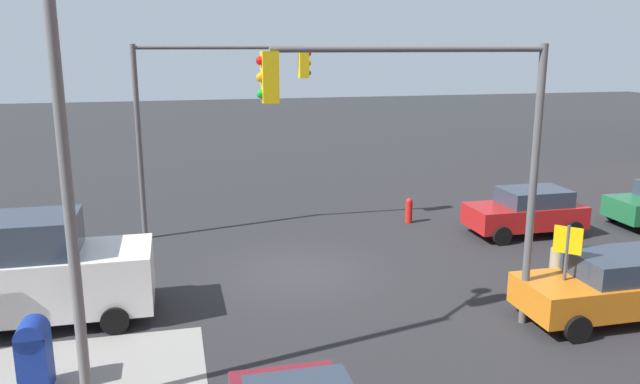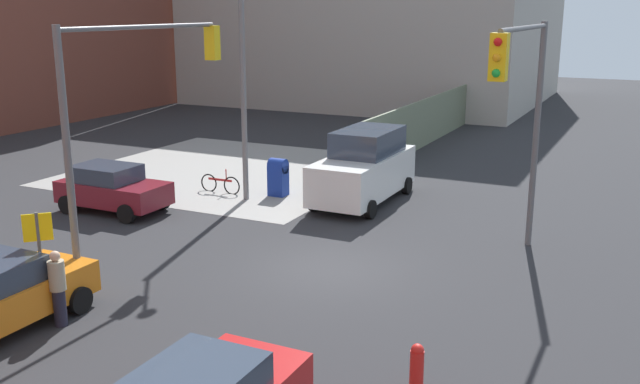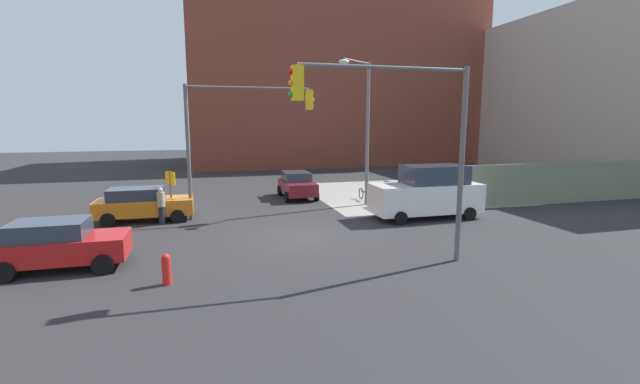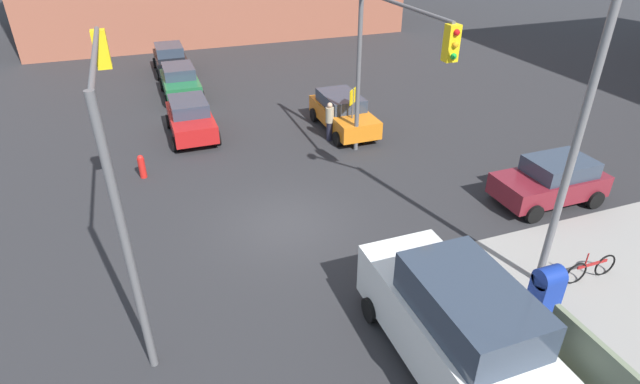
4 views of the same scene
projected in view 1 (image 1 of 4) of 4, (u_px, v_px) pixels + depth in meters
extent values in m
plane|color=#28282B|center=(300.00, 273.00, 18.16)|extent=(120.00, 120.00, 0.00)
cylinder|color=#59595B|center=(533.00, 190.00, 14.17)|extent=(0.18, 0.18, 6.50)
cylinder|color=#59595B|center=(414.00, 49.00, 12.77)|extent=(5.99, 0.12, 0.12)
cube|color=yellow|center=(270.00, 77.00, 12.21)|extent=(0.32, 0.36, 1.00)
sphere|color=red|center=(260.00, 61.00, 12.10)|extent=(0.18, 0.18, 0.18)
sphere|color=orange|center=(261.00, 77.00, 12.17)|extent=(0.18, 0.18, 0.18)
sphere|color=green|center=(261.00, 94.00, 12.25)|extent=(0.18, 0.18, 0.18)
cylinder|color=#59595B|center=(139.00, 144.00, 20.65)|extent=(0.18, 0.18, 6.50)
cylinder|color=#59595B|center=(221.00, 48.00, 20.56)|extent=(5.59, 0.12, 0.12)
cube|color=yellow|center=(304.00, 63.00, 21.32)|extent=(0.32, 0.36, 1.00)
sphere|color=red|center=(309.00, 54.00, 21.28)|extent=(0.18, 0.18, 0.18)
sphere|color=orange|center=(309.00, 63.00, 21.36)|extent=(0.18, 0.18, 0.18)
sphere|color=green|center=(309.00, 73.00, 21.43)|extent=(0.18, 0.18, 0.18)
cylinder|color=slate|center=(68.00, 194.00, 10.57)|extent=(0.20, 0.20, 8.00)
cylinder|color=#4C4C4C|center=(565.00, 275.00, 14.66)|extent=(0.08, 0.08, 2.40)
cube|color=yellow|center=(568.00, 240.00, 14.47)|extent=(0.48, 0.48, 0.64)
cube|color=navy|center=(35.00, 362.00, 11.89)|extent=(0.56, 0.64, 1.15)
cylinder|color=navy|center=(32.00, 334.00, 11.76)|extent=(0.56, 0.64, 0.56)
cylinder|color=red|center=(409.00, 212.00, 23.17)|extent=(0.26, 0.26, 0.80)
sphere|color=red|center=(409.00, 201.00, 23.08)|extent=(0.24, 0.24, 0.24)
cube|color=#B21919|center=(524.00, 215.00, 21.66)|extent=(3.96, 1.80, 0.75)
cube|color=#2D3847|center=(534.00, 197.00, 21.58)|extent=(2.22, 1.58, 0.55)
cylinder|color=black|center=(502.00, 236.00, 20.59)|extent=(0.64, 0.22, 0.64)
cylinder|color=black|center=(476.00, 221.00, 22.29)|extent=(0.64, 0.22, 0.64)
cylinder|color=black|center=(573.00, 230.00, 21.19)|extent=(0.64, 0.22, 0.64)
cylinder|color=black|center=(543.00, 216.00, 22.90)|extent=(0.64, 0.22, 0.64)
cube|color=orange|center=(610.00, 292.00, 14.95)|extent=(4.44, 1.80, 0.75)
cube|color=#2D3847|center=(626.00, 265.00, 14.89)|extent=(2.49, 1.58, 0.55)
cylinder|color=black|center=(577.00, 329.00, 13.85)|extent=(0.64, 0.22, 0.64)
cylinder|color=black|center=(532.00, 298.00, 15.55)|extent=(0.64, 0.22, 0.64)
cylinder|color=black|center=(636.00, 287.00, 16.23)|extent=(0.64, 0.22, 0.64)
cylinder|color=black|center=(615.00, 213.00, 23.38)|extent=(0.64, 0.22, 0.64)
cube|color=white|center=(35.00, 282.00, 14.69)|extent=(5.40, 2.10, 1.40)
cube|color=#2D3847|center=(9.00, 237.00, 14.33)|extent=(3.02, 1.85, 0.90)
cylinder|color=black|center=(121.00, 287.00, 16.26)|extent=(0.64, 0.22, 0.64)
cylinder|color=black|center=(115.00, 320.00, 14.27)|extent=(0.64, 0.22, 0.64)
cylinder|color=#9E937A|center=(557.00, 261.00, 15.60)|extent=(0.36, 0.36, 0.67)
sphere|color=tan|center=(559.00, 244.00, 15.50)|extent=(0.23, 0.23, 0.23)
cylinder|color=#1E1E2D|center=(555.00, 290.00, 15.78)|extent=(0.28, 0.28, 0.85)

